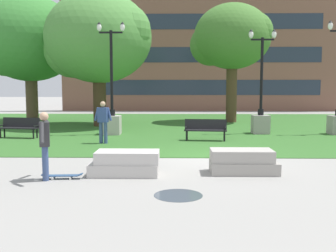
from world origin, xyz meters
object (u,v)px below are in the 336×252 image
lamp_post_center (261,113)px  person_bystander_near_lawn (103,120)px  park_bench_near_right (20,126)px  person_skateboarder (45,142)px  concrete_block_left (243,162)px  park_bench_near_left (206,128)px  concrete_block_center (126,163)px  skateboard (62,176)px  lamp_post_left (112,112)px

lamp_post_center → person_bystander_near_lawn: size_ratio=2.95×
park_bench_near_right → lamp_post_center: (11.21, 1.82, 0.50)m
lamp_post_center → person_skateboarder: bearing=-127.5°
person_skateboarder → lamp_post_center: (7.43, 9.67, 0.08)m
concrete_block_left → person_skateboarder: size_ratio=1.05×
park_bench_near_left → lamp_post_center: (2.88, 2.52, 0.50)m
person_skateboarder → park_bench_near_right: 8.72m
concrete_block_left → person_skateboarder: bearing=-170.2°
concrete_block_center → concrete_block_left: size_ratio=1.01×
skateboard → person_bystander_near_lawn: 6.15m
concrete_block_center → lamp_post_center: (5.49, 9.08, 0.74)m
lamp_post_center → park_bench_near_right: bearing=-170.8°
skateboard → park_bench_near_right: (-4.16, 7.75, 0.45)m
skateboard → lamp_post_left: (-0.19, 9.06, 1.01)m
lamp_post_left → lamp_post_center: size_ratio=1.06×
person_bystander_near_lawn → skateboard: bearing=-89.3°
person_skateboarder → skateboard: 0.97m
skateboard → park_bench_near_right: bearing=118.3°
park_bench_near_left → park_bench_near_right: size_ratio=0.99×
skateboard → lamp_post_center: 11.92m
skateboard → lamp_post_center: (7.05, 9.57, 0.96)m
lamp_post_left → lamp_post_center: lamp_post_left is taller
concrete_block_left → person_skateboarder: (-5.08, -0.88, 0.66)m
person_skateboarder → park_bench_near_left: (4.55, 7.15, -0.43)m
lamp_post_left → concrete_block_center: bearing=-78.5°
person_bystander_near_lawn → lamp_post_center: bearing=26.1°
lamp_post_center → person_bystander_near_lawn: lamp_post_center is taller
park_bench_near_left → person_bystander_near_lawn: size_ratio=1.08×
park_bench_near_right → lamp_post_center: lamp_post_center is taller
concrete_block_center → concrete_block_left: same height
park_bench_near_left → lamp_post_center: 3.87m
park_bench_near_right → lamp_post_left: bearing=18.3°
concrete_block_center → person_skateboarder: person_skateboarder is taller
concrete_block_center → skateboard: 1.65m
concrete_block_left → lamp_post_center: bearing=75.0°
person_skateboarder → park_bench_near_left: 8.48m
concrete_block_left → person_bystander_near_lawn: size_ratio=1.05×
person_skateboarder → park_bench_near_right: person_skateboarder is taller
concrete_block_center → lamp_post_center: lamp_post_center is taller
concrete_block_center → person_skateboarder: (-1.94, -0.59, 0.66)m
concrete_block_center → park_bench_near_right: (-5.72, 7.26, 0.23)m
concrete_block_left → person_skateboarder: person_skateboarder is taller
person_skateboarder → park_bench_near_right: (-3.78, 7.85, -0.43)m
concrete_block_center → person_bystander_near_lawn: (-1.63, 5.59, 0.68)m
park_bench_near_right → lamp_post_left: lamp_post_left is taller
person_skateboarder → lamp_post_center: bearing=52.5°
park_bench_near_left → lamp_post_left: 4.83m
concrete_block_left → park_bench_near_right: size_ratio=0.97×
person_skateboarder → lamp_post_center: lamp_post_center is taller
concrete_block_left → person_bystander_near_lawn: person_bystander_near_lawn is taller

